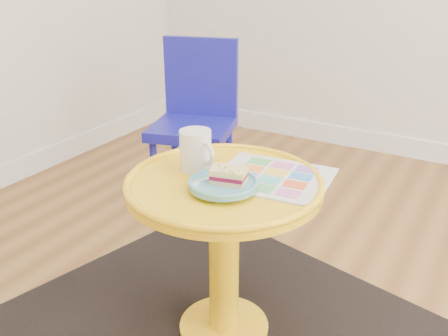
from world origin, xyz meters
The scene contains 9 objects.
room_walls centered at (-0.99, 0.99, 0.06)m, with size 4.00×4.00×4.00m.
rug centered at (-0.43, 0.11, 0.00)m, with size 1.30×1.10×0.01m, color black.
side_table centered at (-0.43, 0.11, 0.39)m, with size 0.57×0.57×0.54m.
chair centered at (-1.00, 0.84, 0.45)m, with size 0.43×0.43×0.79m.
newspaper centered at (-0.31, 0.20, 0.54)m, with size 0.32×0.27×0.01m, color silver.
mug centered at (-0.54, 0.14, 0.61)m, with size 0.13×0.09×0.12m.
plate centered at (-0.40, 0.06, 0.56)m, with size 0.19×0.19×0.02m.
cake_slice centered at (-0.38, 0.06, 0.59)m, with size 0.11×0.08×0.04m.
fork centered at (-0.43, 0.06, 0.57)m, with size 0.07×0.14×0.00m.
Camera 1 is at (0.23, -1.01, 1.14)m, focal length 40.00 mm.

